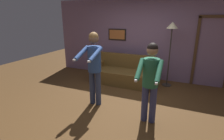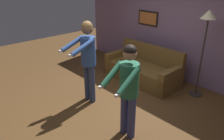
{
  "view_description": "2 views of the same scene",
  "coord_description": "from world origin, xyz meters",
  "px_view_note": "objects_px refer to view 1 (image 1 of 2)",
  "views": [
    {
      "loc": [
        1.34,
        -3.52,
        2.04
      ],
      "look_at": [
        -0.01,
        -0.37,
        0.98
      ],
      "focal_mm": 28.0,
      "sensor_mm": 36.0,
      "label": 1
    },
    {
      "loc": [
        2.81,
        -2.63,
        2.5
      ],
      "look_at": [
        0.2,
        -0.19,
        0.95
      ],
      "focal_mm": 35.0,
      "sensor_mm": 36.0,
      "label": 2
    }
  ],
  "objects_px": {
    "couch": "(123,74)",
    "person_standing_right": "(150,77)",
    "person_standing_left": "(94,62)",
    "torchiere_lamp": "(172,34)"
  },
  "relations": [
    {
      "from": "person_standing_left",
      "to": "person_standing_right",
      "type": "distance_m",
      "value": 1.35
    },
    {
      "from": "torchiere_lamp",
      "to": "person_standing_left",
      "type": "xyz_separation_m",
      "value": [
        -1.45,
        -1.93,
        -0.52
      ]
    },
    {
      "from": "couch",
      "to": "person_standing_right",
      "type": "relative_size",
      "value": 1.2
    },
    {
      "from": "person_standing_left",
      "to": "person_standing_right",
      "type": "xyz_separation_m",
      "value": [
        1.33,
        -0.23,
        -0.1
      ]
    },
    {
      "from": "couch",
      "to": "person_standing_right",
      "type": "distance_m",
      "value": 2.31
    },
    {
      "from": "torchiere_lamp",
      "to": "person_standing_left",
      "type": "height_order",
      "value": "torchiere_lamp"
    },
    {
      "from": "couch",
      "to": "person_standing_right",
      "type": "height_order",
      "value": "person_standing_right"
    },
    {
      "from": "torchiere_lamp",
      "to": "person_standing_right",
      "type": "height_order",
      "value": "torchiere_lamp"
    },
    {
      "from": "torchiere_lamp",
      "to": "person_standing_left",
      "type": "distance_m",
      "value": 2.47
    },
    {
      "from": "couch",
      "to": "person_standing_left",
      "type": "bearing_deg",
      "value": -94.58
    }
  ]
}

